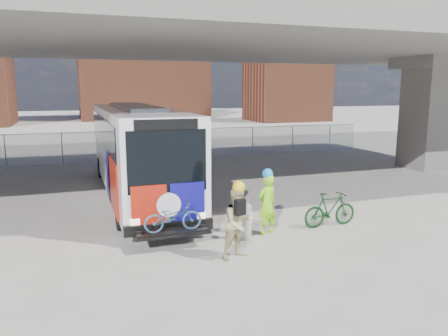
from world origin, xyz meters
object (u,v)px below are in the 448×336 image
cyclist_tan (239,222)px  bike_parked (330,209)px  bollard (246,220)px  cyclist_hivis (267,203)px  bus (136,144)px

cyclist_tan → bike_parked: cyclist_tan is taller
bollard → bike_parked: bike_parked is taller
cyclist_tan → cyclist_hivis: bearing=27.7°
bike_parked → bollard: bearing=94.0°
bollard → cyclist_tan: 1.46m
cyclist_tan → bike_parked: bearing=4.7°
bike_parked → cyclist_tan: bearing=110.7°
bus → cyclist_tan: 8.04m
bus → cyclist_tan: size_ratio=6.32×
bus → cyclist_tan: (1.44, -7.82, -1.15)m
bus → bollard: 7.11m
cyclist_hivis → bus: bearing=-82.6°
bollard → cyclist_tan: cyclist_tan is taller
bus → bike_parked: size_ratio=6.96×
cyclist_tan → bus: bearing=83.2°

